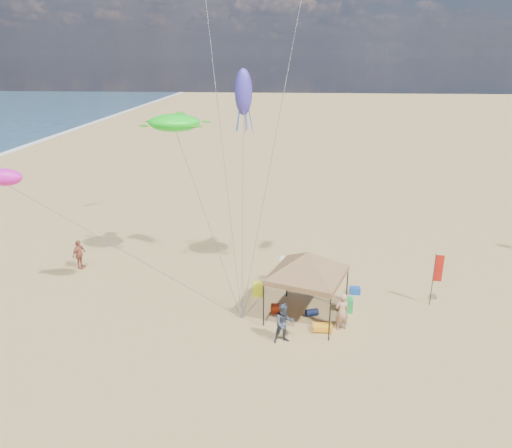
% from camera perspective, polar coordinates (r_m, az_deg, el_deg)
% --- Properties ---
extents(ground, '(280.00, 280.00, 0.00)m').
position_cam_1_polar(ground, '(23.37, -0.59, -11.78)').
color(ground, tan).
rests_on(ground, ground).
extents(canopy_tent, '(6.04, 6.04, 3.94)m').
position_cam_1_polar(canopy_tent, '(22.66, 6.17, -3.62)').
color(canopy_tent, black).
rests_on(canopy_tent, ground).
extents(feather_flag, '(0.43, 0.07, 2.82)m').
position_cam_1_polar(feather_flag, '(25.76, 20.59, -5.24)').
color(feather_flag, black).
rests_on(feather_flag, ground).
extents(cooler_red, '(0.54, 0.38, 0.38)m').
position_cam_1_polar(cooler_red, '(24.33, 2.40, -9.92)').
color(cooler_red, '#B0300E').
rests_on(cooler_red, ground).
extents(cooler_blue, '(0.54, 0.38, 0.38)m').
position_cam_1_polar(cooler_blue, '(26.52, 11.59, -7.69)').
color(cooler_blue, '#154BB0').
rests_on(cooler_blue, ground).
extents(bag_navy, '(0.69, 0.54, 0.36)m').
position_cam_1_polar(bag_navy, '(24.14, 6.61, -10.32)').
color(bag_navy, '#0D183D').
rests_on(bag_navy, ground).
extents(bag_orange, '(0.54, 0.69, 0.36)m').
position_cam_1_polar(bag_orange, '(27.10, 2.24, -6.67)').
color(bag_orange, '#F5300D').
rests_on(bag_orange, ground).
extents(chair_green, '(0.50, 0.50, 0.70)m').
position_cam_1_polar(chair_green, '(24.70, 10.71, -9.37)').
color(chair_green, green).
rests_on(chair_green, ground).
extents(chair_yellow, '(0.50, 0.50, 0.70)m').
position_cam_1_polar(chair_yellow, '(25.79, 0.21, -7.68)').
color(chair_yellow, yellow).
rests_on(chair_yellow, ground).
extents(crate_grey, '(0.34, 0.30, 0.28)m').
position_cam_1_polar(crate_grey, '(23.66, 9.82, -11.28)').
color(crate_grey, gray).
rests_on(crate_grey, ground).
extents(beach_cart, '(0.90, 0.50, 0.24)m').
position_cam_1_polar(beach_cart, '(22.98, 7.88, -11.98)').
color(beach_cart, orange).
rests_on(beach_cart, ground).
extents(person_near_a, '(0.78, 0.65, 1.84)m').
position_cam_1_polar(person_near_a, '(22.91, 10.09, -10.14)').
color(person_near_a, tan).
rests_on(person_near_a, ground).
extents(person_near_b, '(1.09, 0.96, 1.88)m').
position_cam_1_polar(person_near_b, '(21.69, 3.32, -11.60)').
color(person_near_b, '#3B4250').
rests_on(person_near_b, ground).
extents(person_near_c, '(1.17, 0.79, 1.68)m').
position_cam_1_polar(person_near_c, '(26.80, 3.17, -5.44)').
color(person_near_c, white).
rests_on(person_near_c, ground).
extents(person_far_a, '(0.70, 1.12, 1.78)m').
position_cam_1_polar(person_far_a, '(30.47, -20.14, -3.40)').
color(person_far_a, '#B15C44').
rests_on(person_far_a, ground).
extents(turtle_kite, '(3.01, 2.55, 0.91)m').
position_cam_1_polar(turtle_kite, '(26.35, -9.62, 11.69)').
color(turtle_kite, '#13FF1D').
rests_on(turtle_kite, ground).
extents(fish_kite, '(2.14, 1.61, 0.85)m').
position_cam_1_polar(fish_kite, '(26.63, -27.66, 4.92)').
color(fish_kite, '#F818C3').
rests_on(fish_kite, ground).
extents(squid_kite, '(1.06, 1.06, 2.36)m').
position_cam_1_polar(squid_kite, '(25.61, -1.49, 15.30)').
color(squid_kite, '#4239BF').
rests_on(squid_kite, ground).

